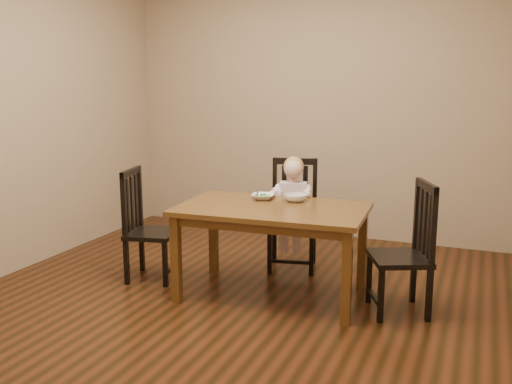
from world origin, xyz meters
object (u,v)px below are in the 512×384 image
at_px(bowl_peas, 263,197).
at_px(toddler, 293,202).
at_px(chair_left, 147,227).
at_px(bowl_veg, 296,198).
at_px(chair_right, 406,251).
at_px(chair_child, 293,216).
at_px(dining_table, 272,217).

bearing_deg(bowl_peas, toddler, 76.79).
distance_m(chair_left, bowl_veg, 1.24).
bearing_deg(chair_right, chair_child, 34.36).
bearing_deg(dining_table, toddler, 94.75).
bearing_deg(toddler, bowl_veg, 97.70).
xyz_separation_m(chair_right, toddler, (-1.03, 0.59, 0.14)).
height_order(dining_table, bowl_peas, bowl_peas).
height_order(chair_left, bowl_peas, chair_left).
xyz_separation_m(chair_left, chair_right, (2.05, 0.10, 0.01)).
height_order(chair_child, bowl_peas, chair_child).
xyz_separation_m(dining_table, chair_left, (-1.08, -0.04, -0.17)).
xyz_separation_m(chair_child, bowl_peas, (-0.09, -0.48, 0.26)).
distance_m(chair_right, bowl_peas, 1.17).
height_order(dining_table, toddler, toddler).
relative_size(chair_left, bowl_peas, 5.09).
relative_size(dining_table, chair_left, 1.57).
relative_size(chair_child, bowl_peas, 5.27).
bearing_deg(bowl_veg, toddler, 111.11).
bearing_deg(bowl_veg, chair_right, -11.54).
distance_m(toddler, bowl_veg, 0.46).
distance_m(chair_child, toddler, 0.14).
bearing_deg(chair_left, bowl_veg, 90.51).
height_order(chair_right, toddler, chair_right).
xyz_separation_m(chair_child, toddler, (0.01, -0.05, 0.13)).
bearing_deg(chair_child, dining_table, 81.93).
height_order(dining_table, bowl_veg, bowl_veg).
bearing_deg(chair_left, toddler, 111.17).
relative_size(dining_table, chair_child, 1.51).
distance_m(bowl_peas, bowl_veg, 0.26).
height_order(bowl_peas, bowl_veg, bowl_veg).
xyz_separation_m(chair_child, chair_right, (1.04, -0.63, -0.00)).
distance_m(dining_table, chair_child, 0.71).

